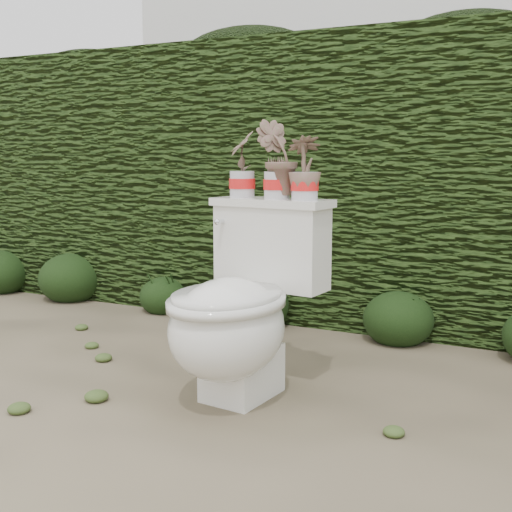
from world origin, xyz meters
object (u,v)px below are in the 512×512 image
at_px(potted_plant_right, 305,170).
at_px(potted_plant_left, 242,166).
at_px(potted_plant_center, 277,161).
at_px(toilet, 239,310).

bearing_deg(potted_plant_right, potted_plant_left, -48.13).
height_order(potted_plant_center, potted_plant_right, potted_plant_center).
xyz_separation_m(toilet, potted_plant_left, (-0.12, 0.25, 0.55)).
relative_size(toilet, potted_plant_center, 2.54).
bearing_deg(potted_plant_left, toilet, -8.63).
xyz_separation_m(toilet, potted_plant_right, (0.18, 0.22, 0.54)).
xyz_separation_m(potted_plant_left, potted_plant_right, (0.30, -0.03, -0.01)).
height_order(potted_plant_left, potted_plant_center, potted_plant_center).
bearing_deg(potted_plant_right, potted_plant_center, -48.13).
bearing_deg(toilet, potted_plant_right, 57.49).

